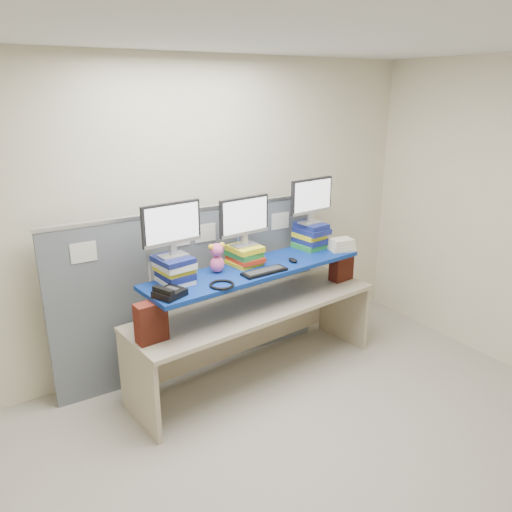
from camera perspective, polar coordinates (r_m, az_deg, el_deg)
room at (r=2.93m, az=7.60°, el=-3.75°), size 5.00×4.00×2.80m
cubicle_partition at (r=4.58m, az=-6.89°, el=-3.85°), size 2.60×0.06×1.53m
desk at (r=4.46m, az=0.00°, el=-7.19°), size 2.39×0.94×0.71m
brick_pier_left at (r=3.81m, az=-11.90°, el=-7.41°), size 0.24×0.15×0.31m
brick_pier_right at (r=4.97m, az=9.74°, el=-1.01°), size 0.24×0.15×0.31m
blue_board at (r=4.28m, az=0.00°, el=-1.50°), size 2.07×0.73×0.04m
book_stack_left at (r=3.96m, az=-9.31°, el=-1.48°), size 0.30×0.34×0.22m
book_stack_center at (r=4.32m, az=-1.32°, el=0.11°), size 0.28×0.31×0.17m
book_stack_right at (r=4.79m, az=6.25°, el=2.34°), size 0.29×0.33×0.24m
monitor_left at (r=3.85m, az=-9.62°, el=3.36°), size 0.49×0.16×0.43m
monitor_center at (r=4.22m, az=-1.35°, el=4.30°), size 0.49×0.16×0.43m
monitor_right at (r=4.70m, az=6.37°, el=6.59°), size 0.49×0.16×0.43m
keyboard at (r=4.13m, az=0.97°, el=-1.79°), size 0.40×0.15×0.03m
mouse at (r=4.40m, az=4.24°, el=-0.49°), size 0.08×0.11×0.03m
desk_phone at (r=3.71m, az=-9.93°, el=-4.16°), size 0.26×0.25×0.09m
headset at (r=3.87m, az=-3.93°, el=-3.29°), size 0.24×0.24×0.02m
plush_toy at (r=4.12m, az=-4.49°, el=-0.16°), size 0.15×0.11×0.25m
binder_stack at (r=4.78m, az=9.73°, el=1.27°), size 0.26×0.23×0.11m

